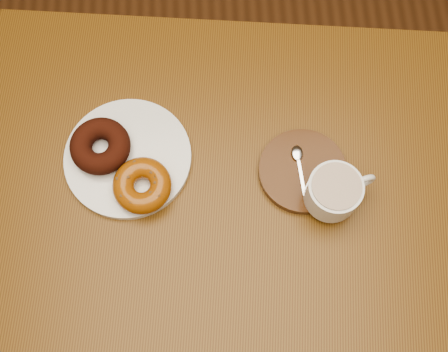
{
  "coord_description": "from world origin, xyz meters",
  "views": [
    {
      "loc": [
        -0.25,
        -0.08,
        1.75
      ],
      "look_at": [
        -0.24,
        0.23,
        0.84
      ],
      "focal_mm": 45.0,
      "sensor_mm": 36.0,
      "label": 1
    }
  ],
  "objects_px": {
    "cafe_table": "(214,201)",
    "coffee_cup": "(334,191)",
    "donut_plate": "(128,158)",
    "saucer": "(302,171)"
  },
  "relations": [
    {
      "from": "cafe_table",
      "to": "saucer",
      "type": "height_order",
      "value": "saucer"
    },
    {
      "from": "cafe_table",
      "to": "coffee_cup",
      "type": "relative_size",
      "value": 7.96
    },
    {
      "from": "cafe_table",
      "to": "donut_plate",
      "type": "relative_size",
      "value": 4.21
    },
    {
      "from": "donut_plate",
      "to": "saucer",
      "type": "bearing_deg",
      "value": -7.44
    },
    {
      "from": "donut_plate",
      "to": "coffee_cup",
      "type": "distance_m",
      "value": 0.36
    },
    {
      "from": "donut_plate",
      "to": "saucer",
      "type": "relative_size",
      "value": 1.46
    },
    {
      "from": "saucer",
      "to": "coffee_cup",
      "type": "relative_size",
      "value": 1.3
    },
    {
      "from": "cafe_table",
      "to": "coffee_cup",
      "type": "bearing_deg",
      "value": -6.6
    },
    {
      "from": "donut_plate",
      "to": "saucer",
      "type": "distance_m",
      "value": 0.31
    },
    {
      "from": "donut_plate",
      "to": "coffee_cup",
      "type": "xyz_separation_m",
      "value": [
        0.35,
        -0.09,
        0.04
      ]
    }
  ]
}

